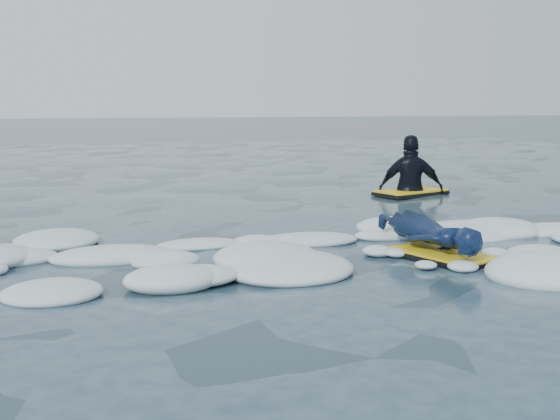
% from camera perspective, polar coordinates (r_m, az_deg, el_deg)
% --- Properties ---
extents(ground, '(120.00, 120.00, 0.00)m').
position_cam_1_polar(ground, '(6.40, 0.76, -5.79)').
color(ground, '#172B38').
rests_on(ground, ground).
extents(foam_band, '(12.00, 3.10, 0.30)m').
position_cam_1_polar(foam_band, '(7.37, -1.41, -3.82)').
color(foam_band, white).
rests_on(foam_band, ground).
extents(prone_woman_unit, '(0.95, 1.70, 0.43)m').
position_cam_1_polar(prone_woman_unit, '(7.55, 12.33, -2.03)').
color(prone_woman_unit, black).
rests_on(prone_woman_unit, ground).
extents(waiting_rider_unit, '(1.42, 1.08, 1.89)m').
position_cam_1_polar(waiting_rider_unit, '(12.28, 10.58, 1.59)').
color(waiting_rider_unit, black).
rests_on(waiting_rider_unit, ground).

